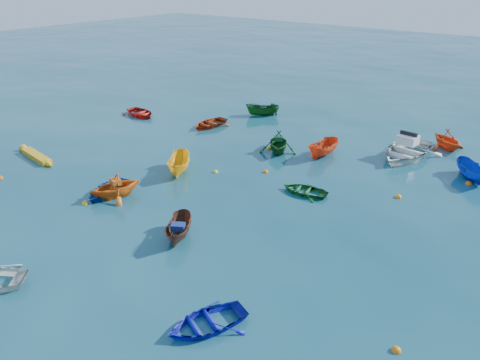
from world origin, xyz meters
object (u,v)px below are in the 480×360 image
Objects in this scene: dinghy_blue_sw at (107,193)px; kayak_yellow at (37,159)px; motorboat_white at (405,157)px; dinghy_blue_se at (207,326)px.

dinghy_blue_sw reaches higher than kayak_yellow.
motorboat_white is at bearing 40.00° from dinghy_blue_sw.
dinghy_blue_sw is at bearing -85.73° from kayak_yellow.
motorboat_white reaches higher than dinghy_blue_sw.
dinghy_blue_se is 19.97m from kayak_yellow.
motorboat_white is (11.11, 15.71, 0.00)m from dinghy_blue_sw.
kayak_yellow is (-7.90, 0.37, 0.00)m from dinghy_blue_sw.
motorboat_white is (-0.36, 20.17, 0.00)m from dinghy_blue_se.
motorboat_white reaches higher than kayak_yellow.
dinghy_blue_sw is 12.31m from dinghy_blue_se.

